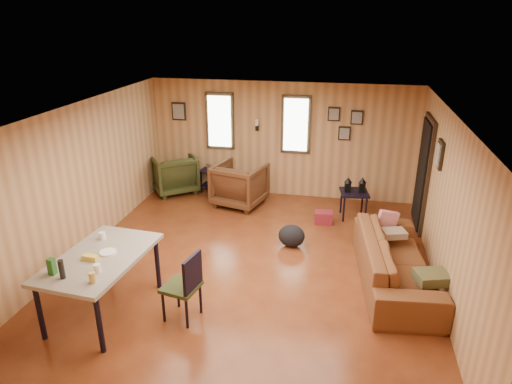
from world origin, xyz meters
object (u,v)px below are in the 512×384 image
Objects in this scene: side_table at (354,190)px; end_table at (213,176)px; dining_table at (99,262)px; recliner_brown at (240,182)px; sofa at (396,254)px; recliner_green at (174,172)px.

end_table is at bearing 165.26° from side_table.
recliner_brown is at bearing 81.63° from dining_table.
sofa is 5.24m from recliner_green.
recliner_brown is 1.05× the size of recliner_green.
recliner_green is 0.85m from end_table.
sofa is at bearing 110.84° from recliner_green.
sofa is 3.84× the size of end_table.
side_table is (3.01, -0.79, 0.21)m from end_table.
dining_table reaches higher than end_table.
recliner_green is (-4.44, 2.78, -0.01)m from sofa.
sofa is 2.50× the size of recliner_brown.
sofa is at bearing -74.58° from side_table.
side_table is 0.49× the size of dining_table.
sofa is 3.73m from recliner_brown.
end_table is at bearing 92.75° from dining_table.
dining_table is at bearing -130.66° from side_table.
side_table is 4.85m from dining_table.
side_table is (-0.60, 2.19, 0.09)m from sofa.
recliner_green is 4.34m from dining_table.
end_table is (-0.75, 0.61, -0.13)m from recliner_brown.
recliner_brown is at bearing 44.44° from sofa.
recliner_green is (-1.57, 0.41, -0.02)m from recliner_brown.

